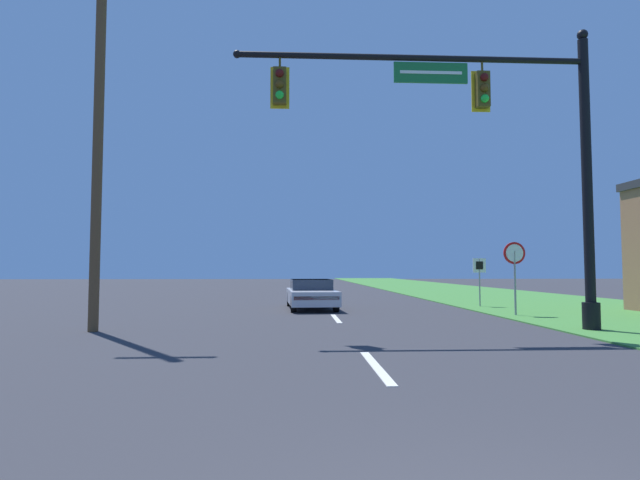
{
  "coord_description": "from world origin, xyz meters",
  "views": [
    {
      "loc": [
        -1.34,
        -2.25,
        1.61
      ],
      "look_at": [
        0.0,
        24.39,
        3.17
      ],
      "focal_mm": 28.0,
      "sensor_mm": 36.0,
      "label": 1
    }
  ],
  "objects_px": {
    "signal_mast": "(502,144)",
    "route_sign_post": "(479,271)",
    "stop_sign": "(515,262)",
    "utility_pole_near": "(98,121)",
    "car_ahead": "(311,294)"
  },
  "relations": [
    {
      "from": "utility_pole_near",
      "to": "signal_mast",
      "type": "bearing_deg",
      "value": -2.81
    },
    {
      "from": "route_sign_post",
      "to": "utility_pole_near",
      "type": "distance_m",
      "value": 15.66
    },
    {
      "from": "signal_mast",
      "to": "route_sign_post",
      "type": "height_order",
      "value": "signal_mast"
    },
    {
      "from": "utility_pole_near",
      "to": "route_sign_post",
      "type": "bearing_deg",
      "value": 30.34
    },
    {
      "from": "signal_mast",
      "to": "car_ahead",
      "type": "height_order",
      "value": "signal_mast"
    },
    {
      "from": "car_ahead",
      "to": "route_sign_post",
      "type": "relative_size",
      "value": 2.29
    },
    {
      "from": "stop_sign",
      "to": "route_sign_post",
      "type": "relative_size",
      "value": 1.23
    },
    {
      "from": "signal_mast",
      "to": "stop_sign",
      "type": "xyz_separation_m",
      "value": [
        2.1,
        4.08,
        -3.04
      ]
    },
    {
      "from": "car_ahead",
      "to": "utility_pole_near",
      "type": "height_order",
      "value": "utility_pole_near"
    },
    {
      "from": "utility_pole_near",
      "to": "stop_sign",
      "type": "bearing_deg",
      "value": 15.56
    },
    {
      "from": "car_ahead",
      "to": "stop_sign",
      "type": "height_order",
      "value": "stop_sign"
    },
    {
      "from": "signal_mast",
      "to": "utility_pole_near",
      "type": "height_order",
      "value": "utility_pole_near"
    },
    {
      "from": "signal_mast",
      "to": "route_sign_post",
      "type": "xyz_separation_m",
      "value": [
        2.4,
        8.17,
        -3.38
      ]
    },
    {
      "from": "signal_mast",
      "to": "car_ahead",
      "type": "xyz_separation_m",
      "value": [
        -4.8,
        7.68,
        -4.3
      ]
    },
    {
      "from": "stop_sign",
      "to": "signal_mast",
      "type": "bearing_deg",
      "value": -117.23
    }
  ]
}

